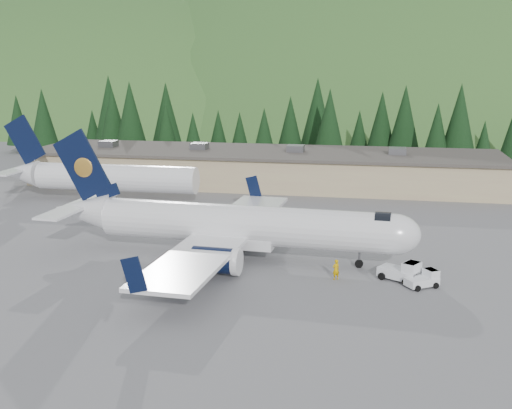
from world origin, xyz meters
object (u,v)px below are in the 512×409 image
object	(u,v)px
airliner	(233,226)
second_airliner	(96,176)
ramp_worker	(336,270)
baggage_tug_b	(403,272)
terminal_building	(263,167)
baggage_tug_a	(424,279)

from	to	relation	value
airliner	second_airliner	size ratio (longest dim) A/B	1.32
second_airliner	airliner	bearing A→B (deg)	-42.58
airliner	second_airliner	world-z (taller)	airliner
ramp_worker	airliner	bearing A→B (deg)	-59.69
baggage_tug_b	terminal_building	bearing A→B (deg)	145.61
airliner	terminal_building	world-z (taller)	airliner
second_airliner	terminal_building	distance (m)	25.55
terminal_building	second_airliner	bearing A→B (deg)	-141.22
airliner	terminal_building	size ratio (longest dim) A/B	0.51
airliner	terminal_building	bearing A→B (deg)	99.59
airliner	baggage_tug_a	world-z (taller)	airliner
baggage_tug_a	ramp_worker	distance (m)	7.41
baggage_tug_b	terminal_building	world-z (taller)	terminal_building
second_airliner	baggage_tug_a	xyz separation A→B (m)	(41.31, -26.81, -2.67)
second_airliner	baggage_tug_a	size ratio (longest dim) A/B	9.10
baggage_tug_a	terminal_building	world-z (taller)	terminal_building
baggage_tug_b	airliner	bearing A→B (deg)	-163.01
second_airliner	ramp_worker	xyz separation A→B (m)	(33.91, -26.35, -2.42)
baggage_tug_b	ramp_worker	bearing A→B (deg)	-142.74
airliner	second_airliner	distance (m)	32.41
second_airliner	baggage_tug_b	xyz separation A→B (m)	(39.56, -25.67, -2.50)
baggage_tug_a	baggage_tug_b	world-z (taller)	baggage_tug_b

